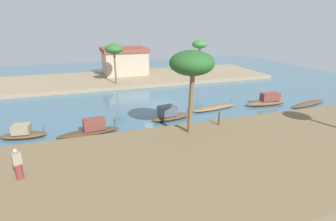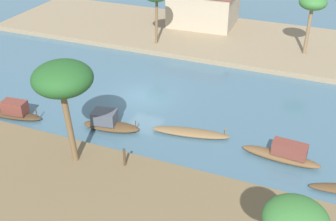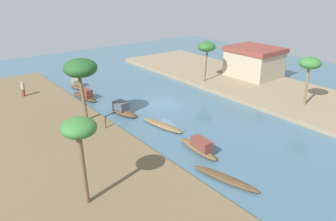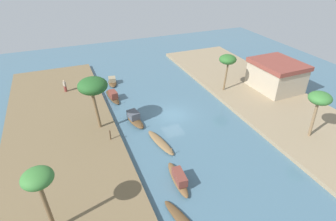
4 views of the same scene
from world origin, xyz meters
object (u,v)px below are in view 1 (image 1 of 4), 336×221
palm_tree_right_short (200,45)px  riverside_building (124,61)px  sampan_with_tall_canopy (91,129)px  sampan_foreground (170,115)px  sampan_with_red_awning (23,133)px  person_on_near_bank (18,166)px  sampan_midstream (214,108)px  mooring_post (219,118)px  palm_tree_left_near (192,64)px  sampan_downstream_large (267,101)px  sampan_upstream_small (309,104)px  palm_tree_right_tall (114,50)px

palm_tree_right_short → riverside_building: (-10.81, 4.50, -2.43)m
sampan_with_tall_canopy → sampan_foreground: 6.94m
sampan_with_red_awning → person_on_near_bank: 6.98m
sampan_with_tall_canopy → sampan_midstream: 12.26m
person_on_near_bank → riverside_building: (10.39, 28.06, 1.31)m
mooring_post → palm_tree_left_near: bearing=-165.2°
sampan_foreground → sampan_with_tall_canopy: bearing=179.7°
sampan_downstream_large → person_on_near_bank: size_ratio=2.68×
sampan_with_tall_canopy → riverside_building: size_ratio=0.68×
sampan_with_red_awning → sampan_downstream_large: sampan_downstream_large is taller
sampan_upstream_small → mooring_post: size_ratio=4.88×
sampan_midstream → riverside_building: riverside_building is taller
sampan_midstream → riverside_building: (-5.53, 19.73, 2.32)m
palm_tree_left_near → riverside_building: size_ratio=0.86×
sampan_foreground → sampan_midstream: size_ratio=0.77×
sampan_foreground → sampan_upstream_small: 15.28m
sampan_upstream_small → riverside_building: (-15.64, 21.58, 2.33)m
mooring_post → riverside_building: (-3.34, 24.58, 1.49)m
sampan_with_tall_canopy → sampan_midstream: size_ratio=0.94×
sampan_with_red_awning → sampan_upstream_small: bearing=6.8°
sampan_with_red_awning → palm_tree_right_tall: (9.01, 14.36, 4.54)m
sampan_with_tall_canopy → sampan_downstream_large: bearing=-0.1°
sampan_with_tall_canopy → palm_tree_left_near: 9.22m
sampan_foreground → riverside_building: (-0.37, 21.08, 2.00)m
sampan_with_tall_canopy → riverside_building: (6.48, 22.19, 2.06)m
sampan_with_tall_canopy → palm_tree_right_short: bearing=39.5°
sampan_midstream → palm_tree_left_near: (-5.01, -5.59, 5.39)m
sampan_midstream → mooring_post: (-2.19, -4.84, 0.82)m
sampan_midstream → sampan_with_red_awning: bearing=175.1°
sampan_with_red_awning → sampan_upstream_small: sampan_with_red_awning is taller
palm_tree_left_near → palm_tree_right_tall: (-2.89, 18.49, -0.66)m
sampan_foreground → palm_tree_right_short: size_ratio=0.75×
sampan_midstream → sampan_with_tall_canopy: bearing=-178.3°
mooring_post → riverside_building: riverside_building is taller
person_on_near_bank → sampan_with_red_awning: bearing=68.9°
person_on_near_bank → palm_tree_right_short: (21.20, 23.56, 3.74)m
person_on_near_bank → riverside_building: bearing=40.3°
sampan_with_red_awning → riverside_building: (11.38, 21.19, 2.13)m
palm_tree_right_tall → palm_tree_right_short: size_ratio=0.99×
mooring_post → palm_tree_right_tall: size_ratio=0.21×
palm_tree_left_near → mooring_post: bearing=14.8°
palm_tree_left_near → sampan_with_red_awning: bearing=160.8°
mooring_post → palm_tree_right_short: (7.47, 20.08, 3.93)m
palm_tree_right_tall → palm_tree_right_short: 13.39m
sampan_with_tall_canopy → riverside_building: bearing=67.5°
mooring_post → palm_tree_left_near: (-2.82, -0.75, 4.57)m
sampan_with_tall_canopy → palm_tree_right_tall: (4.10, 15.36, 4.48)m
sampan_downstream_large → sampan_foreground: size_ratio=1.19×
sampan_downstream_large → sampan_upstream_small: size_ratio=0.86×
sampan_foreground → person_on_near_bank: 12.84m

